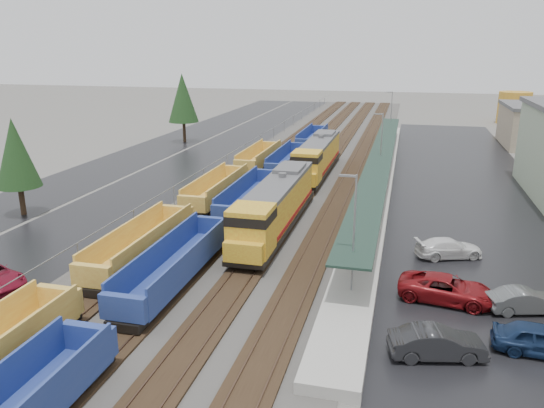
% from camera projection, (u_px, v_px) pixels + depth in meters
% --- Properties ---
extents(ballast_strip, '(20.00, 160.00, 0.08)m').
position_uv_depth(ballast_strip, '(312.00, 161.00, 72.14)').
color(ballast_strip, '#302D2B').
rests_on(ballast_strip, ground).
extents(trackbed, '(14.60, 160.00, 0.22)m').
position_uv_depth(trackbed, '(312.00, 160.00, 72.11)').
color(trackbed, black).
rests_on(trackbed, ground).
extents(west_parking_lot, '(10.00, 160.00, 0.02)m').
position_uv_depth(west_parking_lot, '(209.00, 156.00, 75.69)').
color(west_parking_lot, black).
rests_on(west_parking_lot, ground).
extents(west_road, '(9.00, 160.00, 0.02)m').
position_uv_depth(west_road, '(145.00, 153.00, 78.04)').
color(west_road, black).
rests_on(west_road, ground).
extents(east_commuter_lot, '(16.00, 100.00, 0.02)m').
position_uv_depth(east_commuter_lot, '(466.00, 189.00, 58.38)').
color(east_commuter_lot, black).
rests_on(east_commuter_lot, ground).
extents(station_platform, '(3.00, 80.00, 8.00)m').
position_uv_depth(station_platform, '(379.00, 177.00, 60.42)').
color(station_platform, '#9E9B93').
rests_on(station_platform, ground).
extents(chainlink_fence, '(0.08, 160.04, 2.02)m').
position_uv_depth(chainlink_fence, '(242.00, 149.00, 72.48)').
color(chainlink_fence, gray).
rests_on(chainlink_fence, ground).
extents(distant_hills, '(301.00, 140.00, 25.20)m').
position_uv_depth(distant_hills, '(498.00, 87.00, 201.54)').
color(distant_hills, '#4D5D48').
rests_on(distant_hills, ground).
extents(tree_west_near, '(3.96, 3.96, 9.00)m').
position_uv_depth(tree_west_near, '(15.00, 153.00, 47.81)').
color(tree_west_near, '#332316').
rests_on(tree_west_near, ground).
extents(tree_west_far, '(4.84, 4.84, 11.00)m').
position_uv_depth(tree_west_far, '(183.00, 98.00, 84.82)').
color(tree_west_far, '#332316').
rests_on(tree_west_far, ground).
extents(locomotive_lead, '(2.99, 19.70, 4.46)m').
position_uv_depth(locomotive_lead, '(275.00, 206.00, 43.80)').
color(locomotive_lead, black).
rests_on(locomotive_lead, ground).
extents(locomotive_trail, '(2.99, 19.70, 4.46)m').
position_uv_depth(locomotive_trail, '(317.00, 157.00, 63.30)').
color(locomotive_trail, black).
rests_on(locomotive_trail, ground).
extents(well_string_yellow, '(2.72, 77.54, 2.41)m').
position_uv_depth(well_string_yellow, '(142.00, 245.00, 38.52)').
color(well_string_yellow, gold).
rests_on(well_string_yellow, ground).
extents(well_string_blue, '(2.75, 100.24, 2.44)m').
position_uv_depth(well_string_blue, '(220.00, 224.00, 42.98)').
color(well_string_blue, navy).
rests_on(well_string_blue, ground).
extents(storage_tank, '(6.35, 6.35, 6.35)m').
position_uv_depth(storage_tank, '(514.00, 108.00, 106.66)').
color(storage_tank, gold).
rests_on(storage_tank, ground).
extents(parked_car_east_a, '(2.73, 5.05, 1.58)m').
position_uv_depth(parked_car_east_a, '(437.00, 343.00, 26.56)').
color(parked_car_east_a, black).
rests_on(parked_car_east_a, ground).
extents(parked_car_east_b, '(3.53, 6.13, 1.61)m').
position_uv_depth(parked_car_east_b, '(447.00, 289.00, 32.47)').
color(parked_car_east_b, maroon).
rests_on(parked_car_east_b, ground).
extents(parked_car_east_c, '(3.60, 5.32, 1.43)m').
position_uv_depth(parked_car_east_c, '(449.00, 248.00, 39.27)').
color(parked_car_east_c, white).
rests_on(parked_car_east_c, ground).
extents(parked_car_east_d, '(2.22, 4.83, 1.61)m').
position_uv_depth(parked_car_east_d, '(541.00, 340.00, 26.84)').
color(parked_car_east_d, '#122447').
rests_on(parked_car_east_d, ground).
extents(parked_car_east_e, '(2.67, 4.59, 1.43)m').
position_uv_depth(parked_car_east_e, '(525.00, 301.00, 31.13)').
color(parked_car_east_e, '#4F5253').
rests_on(parked_car_east_e, ground).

